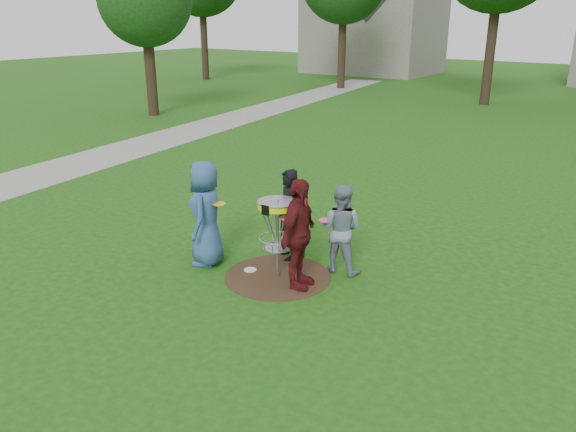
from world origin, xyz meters
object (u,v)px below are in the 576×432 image
Objects in this scene: player_grey at (341,229)px; player_maroon at (299,235)px; player_blue at (206,213)px; disc_golf_basket at (277,220)px; player_black at (288,215)px.

player_grey is 0.95m from player_maroon.
player_maroon is (1.84, 0.14, -0.02)m from player_blue.
disc_golf_basket is (1.35, 0.25, 0.09)m from player_blue.
player_grey is (1.05, 0.05, -0.05)m from player_black.
player_blue is 1.13× the size of player_black.
disc_golf_basket is (0.31, -0.75, 0.19)m from player_black.
player_maroon is at bearing -12.19° from disc_golf_basket.
player_black is 0.91× the size of player_maroon.
player_blue is 1.45m from player_black.
player_grey is 1.12× the size of disc_golf_basket.
player_grey reaches higher than disc_golf_basket.
player_maroon reaches higher than player_black.
player_maroon reaches higher than player_grey.
player_blue is 1.84m from player_maroon.
player_black is (1.04, 1.00, -0.11)m from player_blue.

